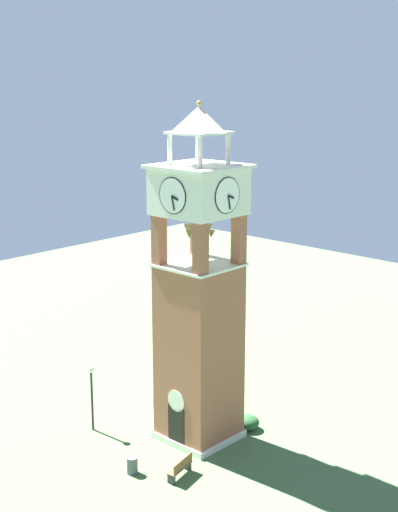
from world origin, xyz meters
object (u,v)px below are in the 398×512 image
(clock_tower, at_px, (199,307))
(trash_bin, at_px, (132,465))
(lamp_post, at_px, (92,385))
(park_bench, at_px, (181,467))

(clock_tower, bearing_deg, trash_bin, -87.98)
(lamp_post, bearing_deg, park_bench, -2.14)
(clock_tower, distance_m, trash_bin, 8.13)
(park_bench, relative_size, trash_bin, 2.07)
(clock_tower, height_order, lamp_post, clock_tower)
(clock_tower, xyz_separation_m, trash_bin, (0.17, -4.78, -6.58))
(park_bench, height_order, trash_bin, park_bench)
(park_bench, distance_m, lamp_post, 7.00)
(park_bench, bearing_deg, lamp_post, 177.86)
(clock_tower, xyz_separation_m, lamp_post, (-4.61, -3.22, -4.48))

